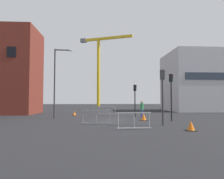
% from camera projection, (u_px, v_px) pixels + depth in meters
% --- Properties ---
extents(ground, '(160.00, 160.00, 0.00)m').
position_uv_depth(ground, '(114.00, 120.00, 18.97)').
color(ground, black).
extents(office_block, '(12.23, 9.66, 10.06)m').
position_uv_depth(office_block, '(202.00, 82.00, 35.89)').
color(office_block, '#B7B7BC').
rests_on(office_block, ground).
extents(construction_crane, '(15.58, 6.77, 20.86)m').
position_uv_depth(construction_crane, '(99.00, 60.00, 61.35)').
color(construction_crane, gold).
rests_on(construction_crane, ground).
extents(streetlamp_tall, '(1.93, 0.28, 7.16)m').
position_uv_depth(streetlamp_tall, '(57.00, 77.00, 21.08)').
color(streetlamp_tall, '#2D2D30').
rests_on(streetlamp_tall, ground).
extents(traffic_light_near, '(0.38, 0.26, 4.07)m').
position_uv_depth(traffic_light_near, '(163.00, 88.00, 14.95)').
color(traffic_light_near, '#2D2D30').
rests_on(traffic_light_near, ground).
extents(traffic_light_crosswalk, '(0.37, 0.37, 4.19)m').
position_uv_depth(traffic_light_crosswalk, '(171.00, 89.00, 18.20)').
color(traffic_light_crosswalk, black).
rests_on(traffic_light_crosswalk, ground).
extents(traffic_light_island, '(0.39, 0.33, 3.58)m').
position_uv_depth(traffic_light_island, '(135.00, 95.00, 22.94)').
color(traffic_light_island, black).
rests_on(traffic_light_island, ground).
extents(pedestrian_walking, '(0.34, 0.34, 1.76)m').
position_uv_depth(pedestrian_walking, '(142.00, 108.00, 21.36)').
color(pedestrian_walking, '#33519E').
rests_on(pedestrian_walking, ground).
extents(safety_barrier_front, '(2.24, 0.25, 1.08)m').
position_uv_depth(safety_barrier_front, '(134.00, 120.00, 12.91)').
color(safety_barrier_front, '#B2B5BA').
rests_on(safety_barrier_front, ground).
extents(safety_barrier_mid_span, '(2.31, 0.18, 1.08)m').
position_uv_depth(safety_barrier_mid_span, '(107.00, 110.00, 26.07)').
color(safety_barrier_mid_span, '#B2B5BA').
rests_on(safety_barrier_mid_span, ground).
extents(safety_barrier_right_run, '(2.23, 0.14, 1.08)m').
position_uv_depth(safety_barrier_right_run, '(96.00, 117.00, 15.56)').
color(safety_barrier_right_run, gray).
rests_on(safety_barrier_right_run, ground).
extents(traffic_cone_orange, '(0.65, 0.65, 0.65)m').
position_uv_depth(traffic_cone_orange, '(144.00, 117.00, 18.62)').
color(traffic_cone_orange, black).
rests_on(traffic_cone_orange, ground).
extents(traffic_cone_by_barrier, '(0.54, 0.54, 0.55)m').
position_uv_depth(traffic_cone_by_barrier, '(74.00, 113.00, 24.54)').
color(traffic_cone_by_barrier, black).
rests_on(traffic_cone_by_barrier, ground).
extents(traffic_cone_on_verge, '(0.60, 0.60, 0.61)m').
position_uv_depth(traffic_cone_on_verge, '(191.00, 126.00, 12.35)').
color(traffic_cone_on_verge, black).
rests_on(traffic_cone_on_verge, ground).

